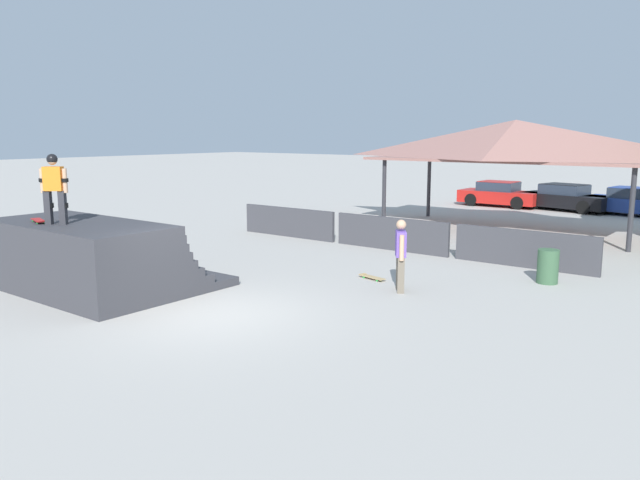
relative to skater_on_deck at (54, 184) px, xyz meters
The scene contains 12 objects.
ground_plane 4.77m from the skater_on_deck, 14.62° to the left, with size 160.00×160.00×0.00m, color #ADA8A0.
quarter_pipe_ramp 1.97m from the skater_on_deck, 81.12° to the left, with size 4.82×3.92×1.66m.
skater_on_deck is the anchor object (origin of this frame).
skateboard_on_deck 1.04m from the skater_on_deck, 168.89° to the right, with size 0.80×0.42×0.09m.
bystander_walking 8.05m from the skater_on_deck, 40.58° to the left, with size 0.48×0.62×1.71m.
skateboard_on_ground 7.89m from the skater_on_deck, 50.17° to the left, with size 0.82×0.36×0.09m.
barrier_fence 10.23m from the skater_on_deck, 72.23° to the left, with size 12.69×0.12×1.05m.
pavilion_shelter 16.43m from the skater_on_deck, 73.59° to the left, with size 10.67×4.45×4.19m.
trash_bin 11.92m from the skater_on_deck, 43.54° to the left, with size 0.52×0.52×0.85m, color #385B3D.
parked_car_red 23.48m from the skater_on_deck, 87.22° to the left, with size 4.01×1.78×1.27m.
parked_car_black 24.11m from the skater_on_deck, 79.63° to the left, with size 4.54×2.56×1.27m.
parked_car_blue 24.83m from the skater_on_deck, 72.31° to the left, with size 4.71×2.29×1.27m.
Camera 1 is at (9.39, -8.43, 3.70)m, focal length 35.00 mm.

